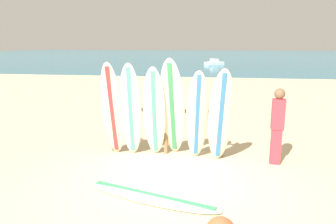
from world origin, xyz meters
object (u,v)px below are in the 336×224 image
small_boat_offshore (214,63)px  beachgoer_standing (277,123)px  surfboard_leaning_far_left (112,110)px  surfboard_leaning_center_right (197,116)px  surfboard_leaning_center_left (154,113)px  surfboard_rack (166,122)px  surfboard_leaning_right (221,117)px  surfboard_lying_on_sand (152,196)px  surfboard_leaning_center (172,109)px  surfboard_leaning_left (131,111)px

small_boat_offshore → beachgoer_standing: bearing=-86.9°
surfboard_leaning_far_left → surfboard_leaning_center_right: (1.86, 0.03, -0.08)m
surfboard_leaning_center_left → beachgoer_standing: bearing=1.6°
surfboard_rack → surfboard_leaning_center_left: bearing=-120.6°
surfboard_leaning_right → surfboard_rack: bearing=161.2°
surfboard_leaning_center_left → beachgoer_standing: size_ratio=1.28×
surfboard_lying_on_sand → small_boat_offshore: small_boat_offshore is taller
surfboard_leaning_center_left → beachgoer_standing: surfboard_leaning_center_left is taller
surfboard_leaning_center_left → surfboard_leaning_far_left: bearing=-178.2°
surfboard_leaning_center → surfboard_leaning_right: 1.05m
surfboard_leaning_center_right → beachgoer_standing: 1.66m
surfboard_leaning_center_right → small_boat_offshore: size_ratio=0.87×
surfboard_leaning_right → surfboard_lying_on_sand: surfboard_leaning_right is taller
beachgoer_standing → surfboard_leaning_center: bearing=179.8°
surfboard_leaning_center_left → surfboard_leaning_center: size_ratio=0.92×
surfboard_leaning_far_left → surfboard_leaning_center_left: bearing=1.8°
surfboard_leaning_far_left → surfboard_leaning_left: size_ratio=1.01×
surfboard_leaning_right → surfboard_lying_on_sand: size_ratio=0.83×
surfboard_leaning_center → beachgoer_standing: (2.20, -0.01, -0.23)m
surfboard_leaning_center → surfboard_lying_on_sand: bearing=-92.4°
surfboard_leaning_center_left → beachgoer_standing: (2.58, 0.07, -0.14)m
surfboard_leaning_right → surfboard_leaning_center_left: bearing=177.0°
surfboard_leaning_center → beachgoer_standing: size_ratio=1.38×
surfboard_leaning_far_left → small_boat_offshore: size_ratio=0.93×
surfboard_leaning_far_left → surfboard_lying_on_sand: surfboard_leaning_far_left is taller
surfboard_leaning_center_right → surfboard_leaning_right: size_ratio=0.98×
surfboard_leaning_center_right → small_boat_offshore: (0.05, 29.94, -0.74)m
surfboard_rack → beachgoer_standing: 2.40m
surfboard_rack → surfboard_lying_on_sand: bearing=-87.2°
surfboard_lying_on_sand → surfboard_leaning_right: bearing=57.5°
surfboard_rack → surfboard_lying_on_sand: surfboard_rack is taller
beachgoer_standing → small_boat_offshore: size_ratio=0.70×
surfboard_leaning_left → surfboard_leaning_right: (1.94, -0.09, -0.04)m
surfboard_leaning_left → surfboard_leaning_far_left: bearing=-173.2°
surfboard_leaning_left → surfboard_leaning_center_right: surfboard_leaning_left is taller
surfboard_leaning_right → small_boat_offshore: bearing=90.8°
surfboard_leaning_center → surfboard_leaning_center_right: size_ratio=1.12×
surfboard_lying_on_sand → small_boat_offshore: size_ratio=1.07×
small_boat_offshore → surfboard_leaning_center_left: bearing=-91.9°
surfboard_leaning_far_left → surfboard_lying_on_sand: bearing=-55.3°
surfboard_rack → surfboard_leaning_center_left: (-0.20, -0.34, 0.28)m
surfboard_leaning_center → surfboard_leaning_right: surfboard_leaning_center is taller
surfboard_leaning_far_left → surfboard_leaning_left: surfboard_leaning_far_left is taller
surfboard_leaning_far_left → small_boat_offshore: bearing=86.4°
surfboard_leaning_right → surfboard_lying_on_sand: 2.29m
surfboard_leaning_center → beachgoer_standing: bearing=-0.2°
surfboard_leaning_far_left → surfboard_leaning_center_right: 1.86m
surfboard_leaning_center_right → surfboard_leaning_right: (0.49, -0.08, 0.03)m
surfboard_rack → surfboard_leaning_center: 0.49m
surfboard_rack → surfboard_leaning_left: 0.86m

